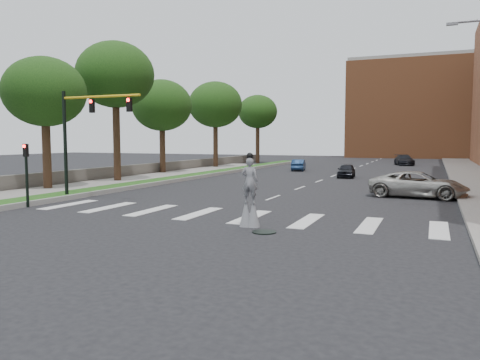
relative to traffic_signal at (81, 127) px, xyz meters
The scene contains 19 objects.
ground_plane 11.04m from the traffic_signal, 17.05° to the right, with size 160.00×160.00×0.00m, color black.
grass_median 17.56m from the traffic_signal, 95.77° to the left, with size 2.00×60.00×0.25m, color #1C4915.
median_curb 17.48m from the traffic_signal, 92.25° to the left, with size 0.20×60.00×0.28m, color gray.
sidewalk_left 9.37m from the traffic_signal, 123.98° to the left, with size 4.00×60.00×0.18m, color gray.
stone_wall 20.64m from the traffic_signal, 110.80° to the left, with size 0.50×56.00×1.10m, color #555049.
manhole 14.33m from the traffic_signal, 21.36° to the right, with size 0.90×0.90×0.04m, color black.
building_backdrop 76.80m from the traffic_signal, 78.12° to the left, with size 26.00×14.00×18.00m, color #A75D34.
traffic_signal is the anchor object (origin of this frame).
secondary_signal 4.17m from the traffic_signal, 98.43° to the right, with size 0.25×0.21×3.23m.
stilt_performer 12.90m from the traffic_signal, 19.14° to the right, with size 0.84×0.52×2.93m.
suv_crossing 19.90m from the traffic_signal, 25.46° to the left, with size 2.57×5.57×1.55m, color #ADABA3.
car_near 24.61m from the traffic_signal, 62.61° to the left, with size 1.48×3.68×1.25m, color black.
car_mid 29.62m from the traffic_signal, 80.83° to the left, with size 1.31×3.76×1.24m, color navy.
car_far 47.40m from the traffic_signal, 71.71° to the left, with size 1.97×4.86×1.41m, color black.
tree_1 6.72m from the traffic_signal, 152.38° to the left, with size 5.44×5.44×8.92m.
tree_2 11.54m from the traffic_signal, 117.00° to the left, with size 6.09×6.09×11.11m.
tree_3 20.26m from the traffic_signal, 108.99° to the left, with size 5.96×5.96×9.33m.
tree_4 30.43m from the traffic_signal, 101.03° to the left, with size 6.41×6.41×10.31m.
tree_5 42.88m from the traffic_signal, 96.92° to the left, with size 5.63×5.63×9.82m.
Camera 1 is at (8.74, -18.13, 3.45)m, focal length 35.00 mm.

